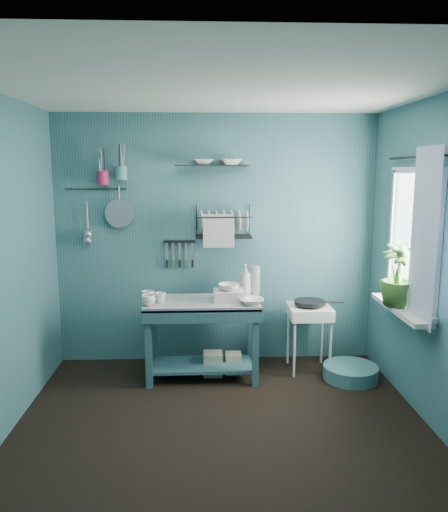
{
  "coord_description": "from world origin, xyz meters",
  "views": [
    {
      "loc": [
        -0.14,
        -3.49,
        1.95
      ],
      "look_at": [
        0.05,
        0.85,
        1.2
      ],
      "focal_mm": 35.0,
      "sensor_mm": 36.0,
      "label": 1
    }
  ],
  "objects_px": {
    "colander": "(119,214)",
    "mug_right": "(148,296)",
    "work_counter": "(202,339)",
    "storage_tin_small": "(233,363)",
    "utensil_cup_teal": "(121,173)",
    "hotplate_stand": "(309,338)",
    "soap_bottle": "(245,280)",
    "frying_pan": "(310,302)",
    "mug_mid": "(160,298)",
    "floor_basin": "(350,372)",
    "water_bottle": "(255,280)",
    "dish_rack": "(223,221)",
    "utensil_cup_magenta": "(103,178)",
    "mug_left": "(148,300)",
    "wash_tub": "(229,295)",
    "potted_plant": "(398,275)",
    "storage_tin_large": "(213,364)"
  },
  "relations": [
    {
      "from": "mug_right",
      "to": "water_bottle",
      "type": "xyz_separation_m",
      "value": [
        1.02,
        0.22,
        0.09
      ]
    },
    {
      "from": "mug_right",
      "to": "storage_tin_small",
      "type": "height_order",
      "value": "mug_right"
    },
    {
      "from": "utensil_cup_teal",
      "to": "colander",
      "type": "bearing_deg",
      "value": 141.31
    },
    {
      "from": "floor_basin",
      "to": "mug_mid",
      "type": "bearing_deg",
      "value": 178.44
    },
    {
      "from": "mug_right",
      "to": "floor_basin",
      "type": "height_order",
      "value": "mug_right"
    },
    {
      "from": "colander",
      "to": "mug_right",
      "type": "bearing_deg",
      "value": -54.95
    },
    {
      "from": "soap_bottle",
      "to": "dish_rack",
      "type": "height_order",
      "value": "dish_rack"
    },
    {
      "from": "floor_basin",
      "to": "work_counter",
      "type": "bearing_deg",
      "value": 175.56
    },
    {
      "from": "mug_left",
      "to": "utensil_cup_teal",
      "type": "xyz_separation_m",
      "value": [
        -0.29,
        0.57,
        1.12
      ]
    },
    {
      "from": "floor_basin",
      "to": "utensil_cup_magenta",
      "type": "bearing_deg",
      "value": 167.62
    },
    {
      "from": "wash_tub",
      "to": "potted_plant",
      "type": "height_order",
      "value": "potted_plant"
    },
    {
      "from": "work_counter",
      "to": "utensil_cup_teal",
      "type": "distance_m",
      "value": 1.77
    },
    {
      "from": "work_counter",
      "to": "wash_tub",
      "type": "height_order",
      "value": "wash_tub"
    },
    {
      "from": "soap_bottle",
      "to": "colander",
      "type": "bearing_deg",
      "value": 169.1
    },
    {
      "from": "soap_bottle",
      "to": "floor_basin",
      "type": "height_order",
      "value": "soap_bottle"
    },
    {
      "from": "mug_right",
      "to": "potted_plant",
      "type": "xyz_separation_m",
      "value": [
        2.13,
        -0.54,
        0.29
      ]
    },
    {
      "from": "wash_tub",
      "to": "utensil_cup_teal",
      "type": "distance_m",
      "value": 1.57
    },
    {
      "from": "mug_mid",
      "to": "utensil_cup_magenta",
      "type": "xyz_separation_m",
      "value": [
        -0.57,
        0.47,
        1.08
      ]
    },
    {
      "from": "water_bottle",
      "to": "floor_basin",
      "type": "distance_m",
      "value": 1.25
    },
    {
      "from": "soap_bottle",
      "to": "frying_pan",
      "type": "distance_m",
      "value": 0.66
    },
    {
      "from": "utensil_cup_teal",
      "to": "storage_tin_small",
      "type": "height_order",
      "value": "utensil_cup_teal"
    },
    {
      "from": "water_bottle",
      "to": "dish_rack",
      "type": "bearing_deg",
      "value": 156.0
    },
    {
      "from": "frying_pan",
      "to": "colander",
      "type": "height_order",
      "value": "colander"
    },
    {
      "from": "soap_bottle",
      "to": "utensil_cup_teal",
      "type": "bearing_deg",
      "value": 170.16
    },
    {
      "from": "mug_mid",
      "to": "utensil_cup_teal",
      "type": "xyz_separation_m",
      "value": [
        -0.39,
        0.47,
        1.12
      ]
    },
    {
      "from": "utensil_cup_magenta",
      "to": "floor_basin",
      "type": "bearing_deg",
      "value": -12.38
    },
    {
      "from": "utensil_cup_teal",
      "to": "utensil_cup_magenta",
      "type": "bearing_deg",
      "value": 180.0
    },
    {
      "from": "work_counter",
      "to": "mug_left",
      "type": "height_order",
      "value": "mug_left"
    },
    {
      "from": "mug_right",
      "to": "hotplate_stand",
      "type": "relative_size",
      "value": 0.19
    },
    {
      "from": "mug_mid",
      "to": "floor_basin",
      "type": "xyz_separation_m",
      "value": [
        1.78,
        -0.05,
        -0.73
      ]
    },
    {
      "from": "storage_tin_small",
      "to": "floor_basin",
      "type": "xyz_separation_m",
      "value": [
        1.1,
        -0.19,
        -0.04
      ]
    },
    {
      "from": "frying_pan",
      "to": "dish_rack",
      "type": "height_order",
      "value": "dish_rack"
    },
    {
      "from": "floor_basin",
      "to": "storage_tin_small",
      "type": "bearing_deg",
      "value": 170.25
    },
    {
      "from": "utensil_cup_teal",
      "to": "colander",
      "type": "relative_size",
      "value": 0.46
    },
    {
      "from": "water_bottle",
      "to": "dish_rack",
      "type": "xyz_separation_m",
      "value": [
        -0.31,
        0.14,
        0.56
      ]
    },
    {
      "from": "dish_rack",
      "to": "utensil_cup_magenta",
      "type": "height_order",
      "value": "utensil_cup_magenta"
    },
    {
      "from": "mug_right",
      "to": "potted_plant",
      "type": "bearing_deg",
      "value": -14.18
    },
    {
      "from": "floor_basin",
      "to": "storage_tin_large",
      "type": "bearing_deg",
      "value": 173.04
    },
    {
      "from": "mug_left",
      "to": "colander",
      "type": "relative_size",
      "value": 0.44
    },
    {
      "from": "mug_right",
      "to": "floor_basin",
      "type": "xyz_separation_m",
      "value": [
        1.9,
        -0.11,
        -0.74
      ]
    },
    {
      "from": "work_counter",
      "to": "utensil_cup_magenta",
      "type": "xyz_separation_m",
      "value": [
        -0.95,
        0.41,
        1.5
      ]
    },
    {
      "from": "mug_right",
      "to": "colander",
      "type": "relative_size",
      "value": 0.44
    },
    {
      "from": "frying_pan",
      "to": "storage_tin_large",
      "type": "distance_m",
      "value": 1.11
    },
    {
      "from": "mug_left",
      "to": "utensil_cup_teal",
      "type": "distance_m",
      "value": 1.29
    },
    {
      "from": "work_counter",
      "to": "storage_tin_small",
      "type": "bearing_deg",
      "value": 11.92
    },
    {
      "from": "mug_right",
      "to": "hotplate_stand",
      "type": "distance_m",
      "value": 1.62
    },
    {
      "from": "soap_bottle",
      "to": "utensil_cup_teal",
      "type": "relative_size",
      "value": 2.3
    },
    {
      "from": "mug_right",
      "to": "utensil_cup_teal",
      "type": "height_order",
      "value": "utensil_cup_teal"
    },
    {
      "from": "soap_bottle",
      "to": "colander",
      "type": "relative_size",
      "value": 1.07
    },
    {
      "from": "work_counter",
      "to": "potted_plant",
      "type": "relative_size",
      "value": 2.02
    }
  ]
}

